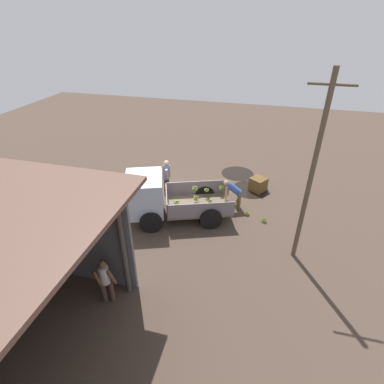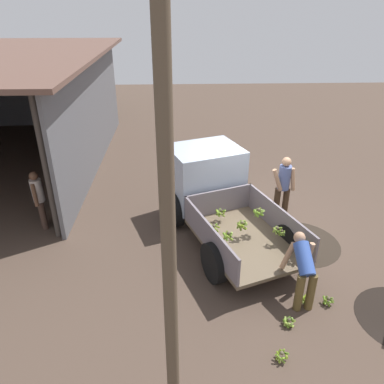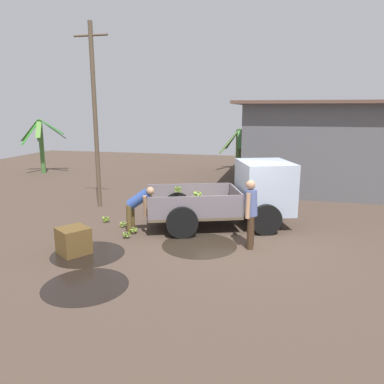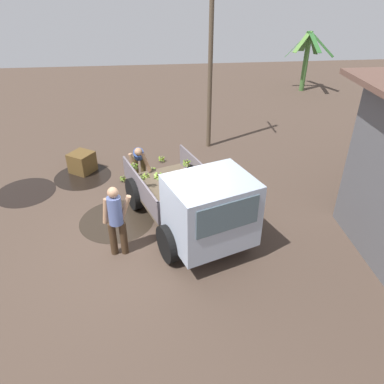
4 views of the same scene
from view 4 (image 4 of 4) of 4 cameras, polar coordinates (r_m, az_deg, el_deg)
ground at (r=9.13m, az=-5.62°, el=-7.12°), size 36.00×36.00×0.00m
mud_patch_0 at (r=9.87m, az=-11.34°, el=-4.26°), size 1.92×1.92×0.01m
mud_patch_1 at (r=12.13m, az=-16.28°, el=2.31°), size 1.74×1.74×0.01m
mud_patch_2 at (r=11.86m, az=-24.01°, el=-0.02°), size 1.69×1.69×0.01m
cargo_truck at (r=8.40m, az=1.39°, el=-2.29°), size 4.50×3.09×1.90m
utility_pole at (r=12.69m, az=2.85°, el=20.29°), size 1.20×0.15×6.18m
banana_palm_0 at (r=20.53m, az=17.03°, el=18.90°), size 2.65×2.05×2.87m
person_foreground_visitor at (r=8.29m, az=-11.51°, el=-3.94°), size 0.34×0.67×1.72m
person_worker_loading at (r=11.03m, az=-8.09°, el=4.92°), size 0.80×0.63×1.32m
person_bystander_near_shed at (r=9.97m, az=26.66°, el=-1.05°), size 0.60×0.43×1.55m
banana_bunch_on_ground_0 at (r=11.45m, az=-8.45°, el=2.13°), size 0.24×0.25×0.19m
banana_bunch_on_ground_1 at (r=11.51m, az=-10.44°, el=2.06°), size 0.23×0.21×0.19m
banana_bunch_on_ground_2 at (r=12.52m, az=-4.65°, el=5.07°), size 0.24×0.23×0.19m
banana_bunch_on_ground_3 at (r=11.90m, az=-6.03°, el=3.37°), size 0.23×0.24×0.17m
wooden_crate_0 at (r=12.29m, az=-16.41°, el=4.36°), size 0.91×0.91×0.64m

